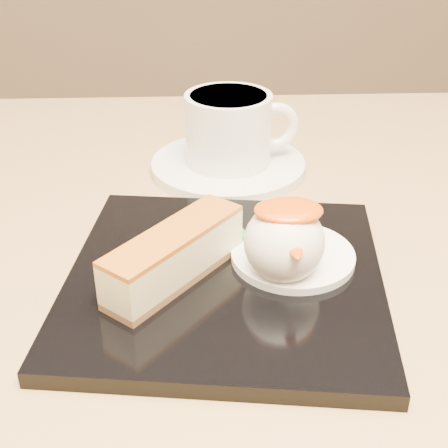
{
  "coord_description": "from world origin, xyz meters",
  "views": [
    {
      "loc": [
        0.01,
        -0.38,
        0.98
      ],
      "look_at": [
        0.03,
        0.0,
        0.76
      ],
      "focal_mm": 50.0,
      "sensor_mm": 36.0,
      "label": 1
    }
  ],
  "objects_px": {
    "dessert_plate": "(225,279)",
    "cheesecake": "(174,255)",
    "table": "(192,421)",
    "ice_cream_scoop": "(284,242)",
    "coffee_cup": "(230,127)",
    "saucer": "(228,166)"
  },
  "relations": [
    {
      "from": "dessert_plate",
      "to": "cheesecake",
      "type": "xyz_separation_m",
      "value": [
        -0.03,
        -0.01,
        0.02
      ]
    },
    {
      "from": "table",
      "to": "ice_cream_scoop",
      "type": "xyz_separation_m",
      "value": [
        0.07,
        -0.02,
        0.19
      ]
    },
    {
      "from": "coffee_cup",
      "to": "dessert_plate",
      "type": "bearing_deg",
      "value": -100.45
    },
    {
      "from": "ice_cream_scoop",
      "to": "saucer",
      "type": "xyz_separation_m",
      "value": [
        -0.03,
        0.2,
        -0.03
      ]
    },
    {
      "from": "dessert_plate",
      "to": "ice_cream_scoop",
      "type": "distance_m",
      "value": 0.05
    },
    {
      "from": "table",
      "to": "coffee_cup",
      "type": "distance_m",
      "value": 0.27
    },
    {
      "from": "saucer",
      "to": "dessert_plate",
      "type": "bearing_deg",
      "value": -93.37
    },
    {
      "from": "coffee_cup",
      "to": "ice_cream_scoop",
      "type": "bearing_deg",
      "value": -88.86
    },
    {
      "from": "dessert_plate",
      "to": "saucer",
      "type": "distance_m",
      "value": 0.19
    },
    {
      "from": "coffee_cup",
      "to": "cheesecake",
      "type": "bearing_deg",
      "value": -110.19
    },
    {
      "from": "dessert_plate",
      "to": "saucer",
      "type": "height_order",
      "value": "dessert_plate"
    },
    {
      "from": "coffee_cup",
      "to": "table",
      "type": "bearing_deg",
      "value": -109.53
    },
    {
      "from": "table",
      "to": "ice_cream_scoop",
      "type": "bearing_deg",
      "value": -18.17
    },
    {
      "from": "cheesecake",
      "to": "ice_cream_scoop",
      "type": "xyz_separation_m",
      "value": [
        0.08,
        0.0,
        0.01
      ]
    },
    {
      "from": "cheesecake",
      "to": "saucer",
      "type": "height_order",
      "value": "cheesecake"
    },
    {
      "from": "table",
      "to": "coffee_cup",
      "type": "relative_size",
      "value": 7.27
    },
    {
      "from": "table",
      "to": "ice_cream_scoop",
      "type": "distance_m",
      "value": 0.21
    },
    {
      "from": "dessert_plate",
      "to": "ice_cream_scoop",
      "type": "bearing_deg",
      "value": -7.13
    },
    {
      "from": "cheesecake",
      "to": "saucer",
      "type": "xyz_separation_m",
      "value": [
        0.05,
        0.2,
        -0.03
      ]
    },
    {
      "from": "saucer",
      "to": "ice_cream_scoop",
      "type": "bearing_deg",
      "value": -81.78
    },
    {
      "from": "table",
      "to": "saucer",
      "type": "distance_m",
      "value": 0.24
    },
    {
      "from": "dessert_plate",
      "to": "table",
      "type": "bearing_deg",
      "value": 148.03
    }
  ]
}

